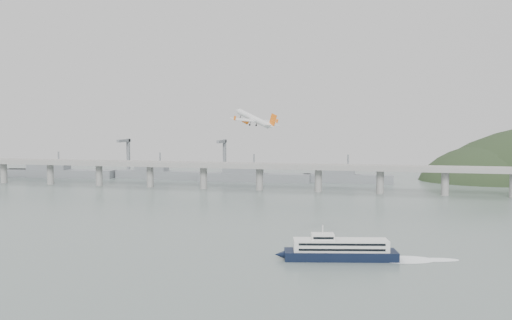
# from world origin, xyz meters

# --- Properties ---
(ground) EXTENTS (900.00, 900.00, 0.00)m
(ground) POSITION_xyz_m (0.00, 0.00, 0.00)
(ground) COLOR slate
(ground) RESTS_ON ground
(bridge) EXTENTS (800.00, 22.00, 23.90)m
(bridge) POSITION_xyz_m (-1.15, 200.00, 17.65)
(bridge) COLOR gray
(bridge) RESTS_ON ground
(distant_fleet) EXTENTS (453.00, 60.90, 40.00)m
(distant_fleet) POSITION_xyz_m (-155.36, 265.08, 6.22)
(distant_fleet) COLOR slate
(distant_fleet) RESTS_ON ground
(ferry) EXTENTS (76.88, 24.74, 14.62)m
(ferry) POSITION_xyz_m (53.72, -20.53, 3.97)
(ferry) COLOR black
(ferry) RESTS_ON ground
(airliner) EXTENTS (32.74, 31.60, 14.76)m
(airliner) POSITION_xyz_m (-5.81, 76.05, 59.58)
(airliner) COLOR silver
(airliner) RESTS_ON ground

